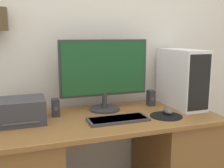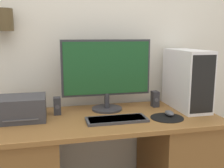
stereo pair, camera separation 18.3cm
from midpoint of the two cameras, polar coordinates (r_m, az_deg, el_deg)
The scene contains 10 objects.
wall_back at distance 2.18m, azimuth -6.81°, elevation 11.67°, with size 6.40×0.20×3.01m.
desk at distance 2.02m, azimuth -3.90°, elevation -17.05°, with size 1.60×0.69×0.75m.
monitor at distance 1.99m, azimuth -4.31°, elevation 2.77°, with size 0.69×0.23×0.54m.
keyboard at distance 1.79m, azimuth -1.60°, elevation -7.71°, with size 0.42×0.16×0.02m.
mousepad at distance 1.91m, azimuth 9.02°, elevation -6.93°, with size 0.23×0.23×0.00m.
mouse at distance 1.95m, azimuth 9.44°, elevation -5.96°, with size 0.06×0.10×0.04m.
computer_tower at distance 2.16m, azimuth 12.58°, elevation 1.24°, with size 0.20×0.47×0.46m.
printer at distance 1.87m, azimuth -21.96°, elevation -5.50°, with size 0.31×0.26×0.16m.
speaker_left at distance 1.94m, azimuth -14.86°, elevation -4.98°, with size 0.05×0.07×0.13m.
speaker_right at distance 2.17m, azimuth 6.08°, elevation -3.07°, with size 0.05×0.07×0.13m.
Camera 1 is at (-0.54, -1.36, 1.32)m, focal length 42.00 mm.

